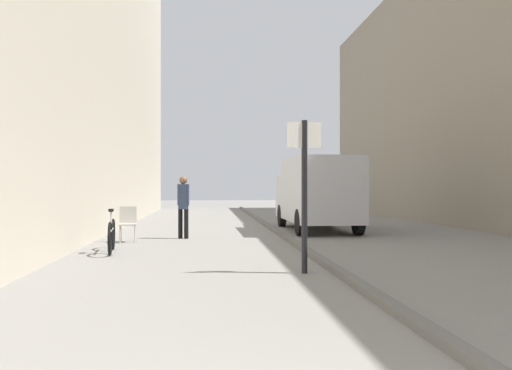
{
  "coord_description": "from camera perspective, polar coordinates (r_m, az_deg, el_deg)",
  "views": [
    {
      "loc": [
        -0.6,
        -1.46,
        1.48
      ],
      "look_at": [
        0.54,
        10.52,
        1.51
      ],
      "focal_mm": 35.97,
      "sensor_mm": 36.0,
      "label": 1
    }
  ],
  "objects": [
    {
      "name": "delivery_van",
      "position": [
        17.17,
        6.77,
        -0.79
      ],
      "size": [
        2.05,
        5.08,
        2.39
      ],
      "rotation": [
        0.0,
        0.0,
        0.01
      ],
      "color": "#B7B7BC",
      "rests_on": "ground_plane"
    },
    {
      "name": "pedestrian_main_foreground",
      "position": [
        14.59,
        -8.09,
        -1.93
      ],
      "size": [
        0.34,
        0.26,
        1.77
      ],
      "rotation": [
        0.0,
        0.0,
        2.83
      ],
      "color": "black",
      "rests_on": "ground_plane"
    },
    {
      "name": "kerb_strip",
      "position": [
        13.7,
        3.77,
        -6.07
      ],
      "size": [
        0.16,
        40.0,
        0.12
      ],
      "primitive_type": "cube",
      "color": "#615F5B",
      "rests_on": "ground_plane"
    },
    {
      "name": "bicycle_leaning",
      "position": [
        11.91,
        -15.76,
        -5.41
      ],
      "size": [
        0.27,
        1.76,
        0.98
      ],
      "rotation": [
        0.0,
        0.0,
        0.12
      ],
      "color": "black",
      "rests_on": "ground_plane"
    },
    {
      "name": "cafe_chair_near_window",
      "position": [
        13.99,
        -14.06,
        -3.94
      ],
      "size": [
        0.48,
        0.48,
        0.94
      ],
      "rotation": [
        0.0,
        0.0,
        3.24
      ],
      "color": "#B7B2A8",
      "rests_on": "ground_plane"
    },
    {
      "name": "ground_plane",
      "position": [
        13.55,
        -2.88,
        -6.39
      ],
      "size": [
        80.0,
        80.0,
        0.0
      ],
      "primitive_type": "plane",
      "color": "gray"
    },
    {
      "name": "street_sign_post",
      "position": [
        8.74,
        5.41,
        0.3
      ],
      "size": [
        0.6,
        0.12,
        2.6
      ],
      "rotation": [
        0.0,
        0.0,
        3.29
      ],
      "color": "black",
      "rests_on": "ground_plane"
    }
  ]
}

